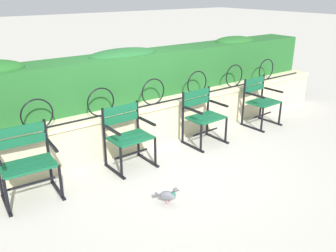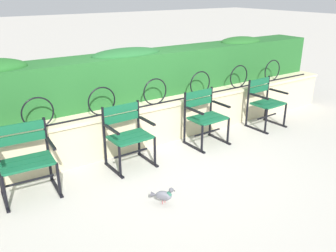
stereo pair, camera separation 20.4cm
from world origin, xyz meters
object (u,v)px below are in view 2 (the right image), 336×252
Objects in this scene: park_chair_leftmost at (25,158)px; park_chair_centre_left at (128,134)px; park_chair_rightmost at (265,101)px; pigeon_near_chairs at (163,195)px; park_chair_centre_right at (205,116)px.

park_chair_centre_left is (1.37, -0.00, -0.01)m from park_chair_leftmost.
park_chair_leftmost is 1.37m from park_chair_centre_left.
park_chair_leftmost is at bearing 179.89° from park_chair_centre_left.
park_chair_rightmost is (2.75, -0.01, -0.00)m from park_chair_centre_left.
park_chair_leftmost is 1.71m from pigeon_near_chairs.
park_chair_leftmost is at bearing 179.77° from park_chair_rightmost.
park_chair_leftmost is 2.75m from park_chair_centre_right.
park_chair_leftmost reaches higher than park_chair_centre_left.
park_chair_centre_right is at bearing 179.65° from park_chair_rightmost.
park_chair_leftmost is 1.03× the size of park_chair_centre_right.
park_chair_centre_left reaches higher than pigeon_near_chairs.
park_chair_centre_right is (2.75, -0.01, -0.01)m from park_chair_leftmost.
park_chair_rightmost is at bearing -0.23° from park_chair_leftmost.
park_chair_rightmost is 3.55× the size of pigeon_near_chairs.
pigeon_near_chairs is (-1.51, -1.12, -0.35)m from park_chair_centre_right.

